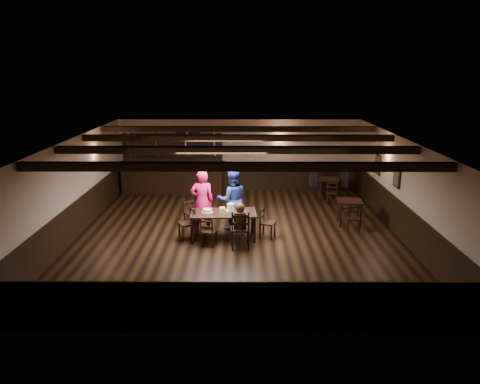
{
  "coord_description": "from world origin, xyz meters",
  "views": [
    {
      "loc": [
        0.11,
        -12.32,
        4.55
      ],
      "look_at": [
        0.06,
        0.2,
        1.21
      ],
      "focal_mm": 35.0,
      "sensor_mm": 36.0,
      "label": 1
    }
  ],
  "objects_px": {
    "dining_table": "(223,215)",
    "bar_counter": "(173,173)",
    "woman_pink": "(202,201)",
    "chair_near_left": "(208,230)",
    "cake": "(207,211)",
    "chair_near_right": "(240,227)",
    "man_blue": "(232,200)"
  },
  "relations": [
    {
      "from": "man_blue",
      "to": "woman_pink",
      "type": "bearing_deg",
      "value": 5.22
    },
    {
      "from": "chair_near_right",
      "to": "bar_counter",
      "type": "bearing_deg",
      "value": 114.05
    },
    {
      "from": "chair_near_left",
      "to": "woman_pink",
      "type": "distance_m",
      "value": 1.23
    },
    {
      "from": "woman_pink",
      "to": "man_blue",
      "type": "bearing_deg",
      "value": -171.54
    },
    {
      "from": "chair_near_right",
      "to": "woman_pink",
      "type": "relative_size",
      "value": 0.57
    },
    {
      "from": "man_blue",
      "to": "cake",
      "type": "bearing_deg",
      "value": 39.12
    },
    {
      "from": "dining_table",
      "to": "bar_counter",
      "type": "bearing_deg",
      "value": 112.97
    },
    {
      "from": "chair_near_left",
      "to": "woman_pink",
      "type": "relative_size",
      "value": 0.43
    },
    {
      "from": "man_blue",
      "to": "cake",
      "type": "relative_size",
      "value": 5.88
    },
    {
      "from": "chair_near_right",
      "to": "bar_counter",
      "type": "height_order",
      "value": "bar_counter"
    },
    {
      "from": "woman_pink",
      "to": "cake",
      "type": "bearing_deg",
      "value": 100.02
    },
    {
      "from": "cake",
      "to": "bar_counter",
      "type": "distance_m",
      "value": 5.21
    },
    {
      "from": "man_blue",
      "to": "bar_counter",
      "type": "height_order",
      "value": "bar_counter"
    },
    {
      "from": "woman_pink",
      "to": "man_blue",
      "type": "relative_size",
      "value": 1.02
    },
    {
      "from": "chair_near_left",
      "to": "cake",
      "type": "bearing_deg",
      "value": 94.63
    },
    {
      "from": "chair_near_left",
      "to": "man_blue",
      "type": "distance_m",
      "value": 1.57
    },
    {
      "from": "bar_counter",
      "to": "chair_near_left",
      "type": "bearing_deg",
      "value": -72.85
    },
    {
      "from": "woman_pink",
      "to": "cake",
      "type": "height_order",
      "value": "woman_pink"
    },
    {
      "from": "woman_pink",
      "to": "cake",
      "type": "xyz_separation_m",
      "value": [
        0.18,
        -0.55,
        -0.11
      ]
    },
    {
      "from": "woman_pink",
      "to": "bar_counter",
      "type": "relative_size",
      "value": 0.46
    },
    {
      "from": "bar_counter",
      "to": "cake",
      "type": "bearing_deg",
      "value": -71.46
    },
    {
      "from": "chair_near_left",
      "to": "bar_counter",
      "type": "bearing_deg",
      "value": 107.15
    },
    {
      "from": "dining_table",
      "to": "chair_near_right",
      "type": "relative_size",
      "value": 1.75
    },
    {
      "from": "cake",
      "to": "chair_near_right",
      "type": "bearing_deg",
      "value": -41.07
    },
    {
      "from": "cake",
      "to": "bar_counter",
      "type": "relative_size",
      "value": 0.08
    },
    {
      "from": "woman_pink",
      "to": "bar_counter",
      "type": "distance_m",
      "value": 4.64
    },
    {
      "from": "chair_near_left",
      "to": "chair_near_right",
      "type": "xyz_separation_m",
      "value": [
        0.85,
        -0.2,
        0.15
      ]
    },
    {
      "from": "chair_near_right",
      "to": "bar_counter",
      "type": "xyz_separation_m",
      "value": [
        -2.55,
        5.72,
        0.12
      ]
    },
    {
      "from": "chair_near_right",
      "to": "woman_pink",
      "type": "bearing_deg",
      "value": 129.09
    },
    {
      "from": "chair_near_right",
      "to": "bar_counter",
      "type": "relative_size",
      "value": 0.26
    },
    {
      "from": "chair_near_left",
      "to": "bar_counter",
      "type": "distance_m",
      "value": 5.78
    },
    {
      "from": "woman_pink",
      "to": "man_blue",
      "type": "xyz_separation_m",
      "value": [
        0.84,
        0.25,
        -0.02
      ]
    }
  ]
}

